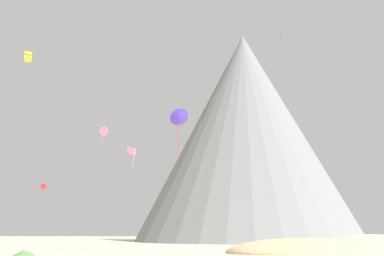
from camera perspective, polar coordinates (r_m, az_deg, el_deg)
dune_foreground_left at (r=59.77m, az=22.16°, el=-14.43°), size 15.09×23.59×4.14m
dune_foreground_right at (r=54.25m, az=14.25°, el=-15.21°), size 18.52×13.69×3.42m
bush_near_left at (r=51.07m, az=-20.20°, el=-14.70°), size 1.91×1.91×0.49m
bush_scatter_east at (r=46.16m, az=-20.65°, el=-14.77°), size 3.84×3.84×0.74m
bush_near_right at (r=52.23m, az=8.51°, el=-15.31°), size 3.57×3.57×0.43m
rock_massif at (r=116.48m, az=6.32°, el=-1.85°), size 74.57×74.57×54.58m
kite_indigo_mid at (r=58.46m, az=-1.70°, el=1.49°), size 2.69×1.62×5.98m
kite_blue_high at (r=89.83m, az=11.26°, el=11.55°), size 0.48×0.85×1.33m
kite_pink_low at (r=56.79m, az=-7.71°, el=-2.90°), size 1.10×1.04×2.63m
kite_red_low at (r=81.32m, az=-18.40°, el=-7.10°), size 0.94×1.00×0.97m
kite_rainbow_mid at (r=88.47m, az=-11.17°, el=-0.40°), size 1.88×1.41×3.37m
kite_yellow_mid at (r=62.93m, az=-20.15°, el=8.49°), size 1.16×1.21×1.19m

